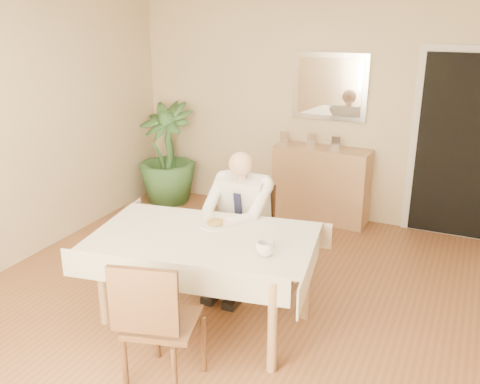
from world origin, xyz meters
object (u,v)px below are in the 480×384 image
at_px(chair_near, 156,318).
at_px(potted_palm, 167,154).
at_px(dining_table, 204,245).
at_px(chair_far, 249,225).
at_px(sideboard, 321,184).
at_px(seated_man, 236,216).
at_px(coffee_mug, 265,249).

xyz_separation_m(chair_near, potted_palm, (-1.85, 3.11, 0.11)).
bearing_deg(dining_table, chair_far, 80.91).
bearing_deg(potted_palm, chair_near, -59.27).
xyz_separation_m(chair_near, sideboard, (0.11, 3.33, -0.09)).
bearing_deg(chair_far, seated_man, -83.97).
bearing_deg(seated_man, sideboard, 83.64).
distance_m(seated_man, coffee_mug, 0.92).
height_order(chair_far, coffee_mug, chair_far).
xyz_separation_m(chair_far, coffee_mug, (0.56, -1.00, 0.30)).
bearing_deg(seated_man, coffee_mug, -52.05).
bearing_deg(coffee_mug, sideboard, 97.58).
height_order(chair_near, seated_man, seated_man).
height_order(seated_man, coffee_mug, seated_man).
xyz_separation_m(dining_table, sideboard, (0.21, 2.49, -0.23)).
bearing_deg(dining_table, sideboard, 76.06).
relative_size(chair_far, seated_man, 0.72).
distance_m(coffee_mug, sideboard, 2.66).
xyz_separation_m(seated_man, potted_palm, (-1.75, 1.67, -0.05)).
bearing_deg(chair_far, chair_near, -80.71).
bearing_deg(potted_palm, dining_table, -52.32).
bearing_deg(seated_man, potted_palm, 136.29).
distance_m(dining_table, sideboard, 2.51).
relative_size(chair_near, coffee_mug, 7.25).
bearing_deg(seated_man, dining_table, -90.00).
height_order(chair_far, potted_palm, potted_palm).
relative_size(seated_man, sideboard, 1.13).
bearing_deg(seated_man, chair_far, 90.00).
height_order(chair_far, chair_near, chair_near).
bearing_deg(sideboard, seated_man, -94.55).
distance_m(coffee_mug, potted_palm, 3.33).
bearing_deg(sideboard, chair_near, -90.14).
bearing_deg(potted_palm, coffee_mug, -45.98).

